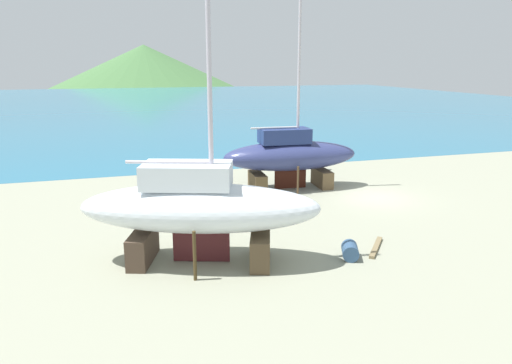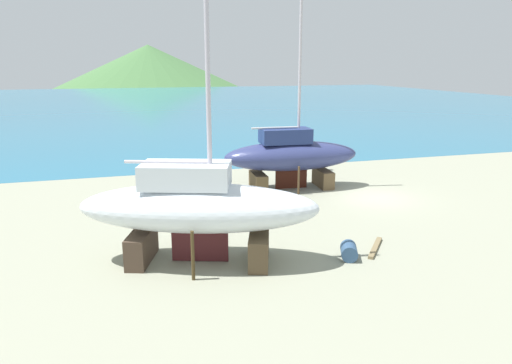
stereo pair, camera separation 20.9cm
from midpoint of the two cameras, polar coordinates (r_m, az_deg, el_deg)
ground_plane at (r=24.15m, az=18.70°, el=-4.26°), size 53.76×53.76×0.00m
sea_water at (r=91.97m, az=-8.07°, el=9.17°), size 142.37×117.20×0.01m
headland_hill at (r=183.69m, az=-12.33°, el=11.23°), size 117.75×117.75×26.94m
sailboat_small_center at (r=28.29m, az=4.33°, el=3.15°), size 8.06×3.06×13.50m
sailboat_far_slipway at (r=17.70m, az=-6.48°, el=-2.90°), size 9.14×5.48×13.35m
worker at (r=33.60m, az=7.86°, el=2.85°), size 0.44×0.50×1.69m
barrel_ochre at (r=18.80m, az=11.14°, el=-7.93°), size 0.92×1.07×0.61m
timber_short_skew at (r=20.04m, az=14.07°, el=-7.47°), size 1.58×1.91×0.11m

